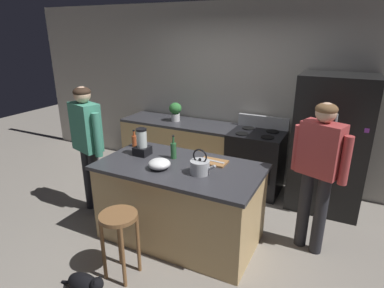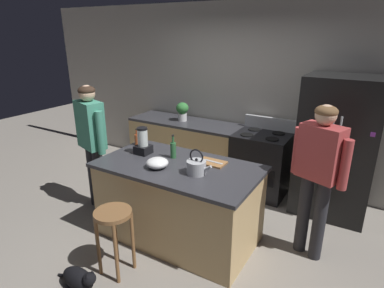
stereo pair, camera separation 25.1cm
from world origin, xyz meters
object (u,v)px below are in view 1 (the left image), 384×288
(tea_kettle, at_px, (200,166))
(chef_knife, at_px, (215,161))
(blender_appliance, at_px, (142,144))
(mixing_bowl, at_px, (159,164))
(cutting_board, at_px, (213,162))
(person_by_island_left, at_px, (87,139))
(person_by_sink_right, at_px, (319,165))
(stove_range, at_px, (256,161))
(refrigerator, at_px, (330,144))
(bottle_cooking_sauce, at_px, (134,140))
(kitchen_island, at_px, (180,202))
(cat, at_px, (86,284))
(bar_stool, at_px, (119,228))
(bottle_olive_oil, at_px, (173,150))
(potted_plant, at_px, (175,110))

(tea_kettle, distance_m, chef_knife, 0.33)
(blender_appliance, height_order, mixing_bowl, blender_appliance)
(blender_appliance, xyz_separation_m, cutting_board, (0.84, 0.15, -0.13))
(person_by_island_left, height_order, mixing_bowl, person_by_island_left)
(person_by_sink_right, bearing_deg, stove_range, 130.84)
(refrigerator, bearing_deg, chef_knife, -130.39)
(stove_range, distance_m, chef_knife, 1.38)
(stove_range, xyz_separation_m, bottle_cooking_sauce, (-1.23, -1.25, 0.52))
(kitchen_island, height_order, person_by_sink_right, person_by_sink_right)
(cat, distance_m, chef_knife, 1.75)
(cat, height_order, mixing_bowl, mixing_bowl)
(bar_stool, bearing_deg, kitchen_island, 75.60)
(mixing_bowl, bearing_deg, stove_range, 71.04)
(chef_knife, bearing_deg, bottle_cooking_sauce, -178.42)
(blender_appliance, xyz_separation_m, bottle_cooking_sauce, (-0.26, 0.20, -0.06))
(person_by_sink_right, height_order, cutting_board, person_by_sink_right)
(bottle_cooking_sauce, height_order, chef_knife, bottle_cooking_sauce)
(cat, xyz_separation_m, blender_appliance, (-0.19, 1.24, 0.93))
(person_by_sink_right, xyz_separation_m, bottle_olive_oil, (-1.52, -0.30, 0.01))
(potted_plant, bearing_deg, stove_range, -1.07)
(bar_stool, distance_m, bottle_cooking_sauce, 1.31)
(person_by_island_left, bearing_deg, stove_range, 40.99)
(blender_appliance, bearing_deg, bottle_cooking_sauce, 142.64)
(person_by_sink_right, distance_m, tea_kettle, 1.20)
(blender_appliance, bearing_deg, person_by_island_left, -174.64)
(bar_stool, distance_m, chef_knife, 1.23)
(bottle_cooking_sauce, relative_size, chef_knife, 0.98)
(refrigerator, bearing_deg, bottle_cooking_sauce, -150.90)
(refrigerator, height_order, person_by_sink_right, refrigerator)
(kitchen_island, relative_size, mixing_bowl, 7.49)
(kitchen_island, xyz_separation_m, potted_plant, (-0.93, 1.55, 0.62))
(person_by_sink_right, bearing_deg, tea_kettle, -153.19)
(kitchen_island, height_order, bar_stool, kitchen_island)
(bottle_olive_oil, bearing_deg, bar_stool, -92.88)
(blender_appliance, height_order, bottle_cooking_sauce, blender_appliance)
(person_by_sink_right, xyz_separation_m, cutting_board, (-1.06, -0.22, -0.08))
(bar_stool, relative_size, tea_kettle, 2.48)
(person_by_island_left, height_order, bottle_olive_oil, person_by_island_left)
(person_by_island_left, height_order, potted_plant, person_by_island_left)
(stove_range, distance_m, person_by_island_left, 2.38)
(refrigerator, distance_m, cutting_board, 1.68)
(bar_stool, xyz_separation_m, cutting_board, (0.51, 1.03, 0.38))
(bottle_olive_oil, xyz_separation_m, cutting_board, (0.46, 0.08, -0.09))
(refrigerator, bearing_deg, kitchen_island, -133.06)
(person_by_sink_right, height_order, bottle_cooking_sauce, person_by_sink_right)
(person_by_island_left, xyz_separation_m, cutting_board, (1.62, 0.22, -0.09))
(kitchen_island, relative_size, tea_kettle, 6.48)
(potted_plant, height_order, blender_appliance, blender_appliance)
(bottle_cooking_sauce, xyz_separation_m, cutting_board, (1.10, -0.05, -0.07))
(kitchen_island, distance_m, blender_appliance, 0.80)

